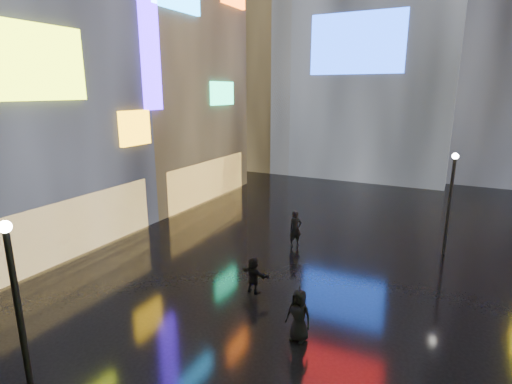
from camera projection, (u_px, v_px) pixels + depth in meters
The scene contains 9 objects.
ground at pixel (325, 251), 20.71m from camera, with size 140.00×140.00×0.00m, color black.
building_left_far at pixel (151, 52), 30.18m from camera, with size 10.28×12.00×22.00m.
tower_flank_left at pixel (265, 44), 42.67m from camera, with size 10.00×10.00×26.00m, color black.
lamp_near at pixel (18, 309), 9.70m from camera, with size 0.30×0.30×5.20m.
lamp_far at pixel (450, 198), 19.69m from camera, with size 0.30×0.30×5.20m.
pedestrian_4 at pixel (299, 315), 13.16m from camera, with size 0.88×0.57×1.81m, color black.
pedestrian_5 at pixel (253, 275), 16.33m from camera, with size 1.41×0.45×1.52m, color black.
pedestrian_6 at pixel (295, 229), 21.20m from camera, with size 0.70×0.46×1.92m, color black.
umbrella_2 at pixel (300, 277), 12.83m from camera, with size 1.00×1.02×0.92m, color black.
Camera 1 is at (5.48, 1.13, 8.09)m, focal length 28.00 mm.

